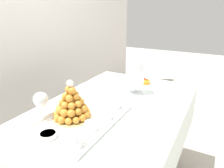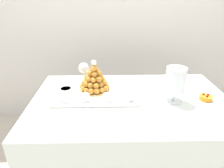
{
  "view_description": "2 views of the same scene",
  "coord_description": "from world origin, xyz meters",
  "px_view_note": "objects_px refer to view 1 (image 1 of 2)",
  "views": [
    {
      "loc": [
        -1.08,
        -0.57,
        1.36
      ],
      "look_at": [
        -0.03,
        -0.01,
        0.93
      ],
      "focal_mm": 33.77,
      "sensor_mm": 36.0,
      "label": 1
    },
    {
      "loc": [
        -0.16,
        -1.23,
        1.43
      ],
      "look_at": [
        -0.13,
        0.05,
        0.85
      ],
      "focal_mm": 32.87,
      "sensor_mm": 36.0,
      "label": 2
    }
  ],
  "objects_px": {
    "wine_glass": "(41,100)",
    "fruit_tart_plate": "(145,83)",
    "dessert_cup_centre": "(108,114)",
    "dessert_cup_mid_right": "(115,104)",
    "dessert_cup_left": "(76,141)",
    "macaron_goblet": "(135,74)",
    "creme_brulee_ramekin": "(48,135)",
    "serving_tray": "(82,119)",
    "croquembouche": "(72,105)",
    "dessert_cup_mid_left": "(91,126)"
  },
  "relations": [
    {
      "from": "dessert_cup_mid_right",
      "to": "fruit_tart_plate",
      "type": "relative_size",
      "value": 0.34
    },
    {
      "from": "fruit_tart_plate",
      "to": "wine_glass",
      "type": "bearing_deg",
      "value": 159.92
    },
    {
      "from": "macaron_goblet",
      "to": "wine_glass",
      "type": "relative_size",
      "value": 1.46
    },
    {
      "from": "dessert_cup_left",
      "to": "dessert_cup_mid_right",
      "type": "xyz_separation_m",
      "value": [
        0.43,
        0.02,
        0.0
      ]
    },
    {
      "from": "dessert_cup_mid_left",
      "to": "croquembouche",
      "type": "bearing_deg",
      "value": 70.89
    },
    {
      "from": "dessert_cup_mid_left",
      "to": "fruit_tart_plate",
      "type": "bearing_deg",
      "value": -0.23
    },
    {
      "from": "dessert_cup_centre",
      "to": "fruit_tart_plate",
      "type": "xyz_separation_m",
      "value": [
        0.65,
        0.01,
        -0.02
      ]
    },
    {
      "from": "croquembouche",
      "to": "creme_brulee_ramekin",
      "type": "height_order",
      "value": "croquembouche"
    },
    {
      "from": "serving_tray",
      "to": "dessert_cup_left",
      "type": "distance_m",
      "value": 0.24
    },
    {
      "from": "dessert_cup_mid_right",
      "to": "creme_brulee_ramekin",
      "type": "bearing_deg",
      "value": 161.96
    },
    {
      "from": "dessert_cup_mid_right",
      "to": "macaron_goblet",
      "type": "distance_m",
      "value": 0.32
    },
    {
      "from": "serving_tray",
      "to": "dessert_cup_mid_right",
      "type": "bearing_deg",
      "value": -25.55
    },
    {
      "from": "dessert_cup_centre",
      "to": "dessert_cup_mid_right",
      "type": "relative_size",
      "value": 0.97
    },
    {
      "from": "dessert_cup_mid_right",
      "to": "serving_tray",
      "type": "bearing_deg",
      "value": 154.45
    },
    {
      "from": "creme_brulee_ramekin",
      "to": "dessert_cup_centre",
      "type": "bearing_deg",
      "value": -28.84
    },
    {
      "from": "croquembouche",
      "to": "macaron_goblet",
      "type": "bearing_deg",
      "value": -17.29
    },
    {
      "from": "dessert_cup_mid_left",
      "to": "fruit_tart_plate",
      "type": "height_order",
      "value": "dessert_cup_mid_left"
    },
    {
      "from": "serving_tray",
      "to": "dessert_cup_centre",
      "type": "height_order",
      "value": "dessert_cup_centre"
    },
    {
      "from": "macaron_goblet",
      "to": "dessert_cup_centre",
      "type": "bearing_deg",
      "value": -177.9
    },
    {
      "from": "serving_tray",
      "to": "dessert_cup_left",
      "type": "bearing_deg",
      "value": -149.67
    },
    {
      "from": "croquembouche",
      "to": "fruit_tart_plate",
      "type": "xyz_separation_m",
      "value": [
        0.75,
        -0.17,
        -0.08
      ]
    },
    {
      "from": "dessert_cup_mid_left",
      "to": "macaron_goblet",
      "type": "height_order",
      "value": "macaron_goblet"
    },
    {
      "from": "dessert_cup_mid_left",
      "to": "wine_glass",
      "type": "height_order",
      "value": "wine_glass"
    },
    {
      "from": "croquembouche",
      "to": "macaron_goblet",
      "type": "height_order",
      "value": "macaron_goblet"
    },
    {
      "from": "dessert_cup_left",
      "to": "dessert_cup_centre",
      "type": "height_order",
      "value": "dessert_cup_centre"
    },
    {
      "from": "wine_glass",
      "to": "fruit_tart_plate",
      "type": "bearing_deg",
      "value": -20.08
    },
    {
      "from": "dessert_cup_mid_left",
      "to": "creme_brulee_ramekin",
      "type": "distance_m",
      "value": 0.21
    },
    {
      "from": "croquembouche",
      "to": "dessert_cup_left",
      "type": "bearing_deg",
      "value": -137.93
    },
    {
      "from": "serving_tray",
      "to": "wine_glass",
      "type": "xyz_separation_m",
      "value": [
        -0.1,
        0.19,
        0.12
      ]
    },
    {
      "from": "dessert_cup_centre",
      "to": "macaron_goblet",
      "type": "xyz_separation_m",
      "value": [
        0.44,
        0.02,
        0.12
      ]
    },
    {
      "from": "dessert_cup_left",
      "to": "fruit_tart_plate",
      "type": "xyz_separation_m",
      "value": [
        0.94,
        0.01,
        -0.02
      ]
    },
    {
      "from": "dessert_cup_mid_left",
      "to": "macaron_goblet",
      "type": "relative_size",
      "value": 0.25
    },
    {
      "from": "macaron_goblet",
      "to": "wine_glass",
      "type": "distance_m",
      "value": 0.69
    },
    {
      "from": "wine_glass",
      "to": "macaron_goblet",
      "type": "bearing_deg",
      "value": -26.22
    },
    {
      "from": "dessert_cup_mid_right",
      "to": "fruit_tart_plate",
      "type": "distance_m",
      "value": 0.52
    },
    {
      "from": "serving_tray",
      "to": "dessert_cup_mid_right",
      "type": "xyz_separation_m",
      "value": [
        0.22,
        -0.1,
        0.03
      ]
    },
    {
      "from": "macaron_goblet",
      "to": "wine_glass",
      "type": "xyz_separation_m",
      "value": [
        -0.62,
        0.3,
        -0.03
      ]
    },
    {
      "from": "dessert_cup_centre",
      "to": "creme_brulee_ramekin",
      "type": "relative_size",
      "value": 0.7
    },
    {
      "from": "creme_brulee_ramekin",
      "to": "croquembouche",
      "type": "bearing_deg",
      "value": 4.34
    },
    {
      "from": "serving_tray",
      "to": "dessert_cup_left",
      "type": "relative_size",
      "value": 9.18
    },
    {
      "from": "dessert_cup_left",
      "to": "macaron_goblet",
      "type": "bearing_deg",
      "value": 1.01
    },
    {
      "from": "creme_brulee_ramekin",
      "to": "macaron_goblet",
      "type": "height_order",
      "value": "macaron_goblet"
    },
    {
      "from": "fruit_tart_plate",
      "to": "wine_glass",
      "type": "xyz_separation_m",
      "value": [
        -0.83,
        0.3,
        0.11
      ]
    },
    {
      "from": "dessert_cup_left",
      "to": "wine_glass",
      "type": "bearing_deg",
      "value": 71.16
    },
    {
      "from": "dessert_cup_left",
      "to": "creme_brulee_ramekin",
      "type": "relative_size",
      "value": 0.76
    },
    {
      "from": "creme_brulee_ramekin",
      "to": "fruit_tart_plate",
      "type": "bearing_deg",
      "value": -8.94
    },
    {
      "from": "dessert_cup_left",
      "to": "dessert_cup_mid_left",
      "type": "relative_size",
      "value": 1.03
    },
    {
      "from": "macaron_goblet",
      "to": "wine_glass",
      "type": "bearing_deg",
      "value": 153.78
    },
    {
      "from": "dessert_cup_left",
      "to": "creme_brulee_ramekin",
      "type": "bearing_deg",
      "value": 93.92
    },
    {
      "from": "dessert_cup_left",
      "to": "wine_glass",
      "type": "height_order",
      "value": "wine_glass"
    }
  ]
}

